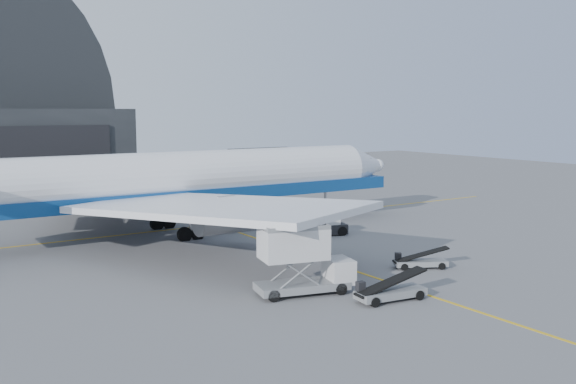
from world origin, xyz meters
TOP-DOWN VIEW (x-y plane):
  - ground at (0.00, 0.00)m, footprint 200.00×200.00m
  - taxi_lines at (0.00, 12.67)m, footprint 80.00×42.12m
  - distant_bldg_a at (38.00, 72.00)m, footprint 14.00×8.00m
  - distant_bldg_b at (55.00, 68.00)m, footprint 8.00×6.00m
  - airliner at (-5.43, 17.58)m, footprint 52.35×50.77m
  - catering_truck at (-6.71, -5.66)m, footprint 6.74×3.74m
  - pushback_tug at (6.48, 9.58)m, footprint 4.53×3.25m
  - belt_loader_a at (-2.86, -9.88)m, footprint 4.98×2.17m
  - belt_loader_b at (4.68, -4.90)m, footprint 4.14×2.99m
  - traffic_cone at (-1.51, 4.72)m, footprint 0.33×0.33m

SIDE VIEW (x-z plane):
  - ground at x=0.00m, z-range 0.00..0.00m
  - distant_bldg_a at x=38.00m, z-range -2.00..2.00m
  - distant_bldg_b at x=55.00m, z-range -1.40..1.40m
  - taxi_lines at x=0.00m, z-range 0.00..0.02m
  - traffic_cone at x=-1.51m, z-range -0.01..0.46m
  - belt_loader_b at x=4.68m, z-range -0.31..1.29m
  - belt_loader_a at x=-2.86m, z-range -0.36..1.51m
  - pushback_tug at x=6.48m, z-range -0.24..1.66m
  - catering_truck at x=-6.71m, z-range 0.03..4.40m
  - airliner at x=-5.43m, z-range -4.05..14.33m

